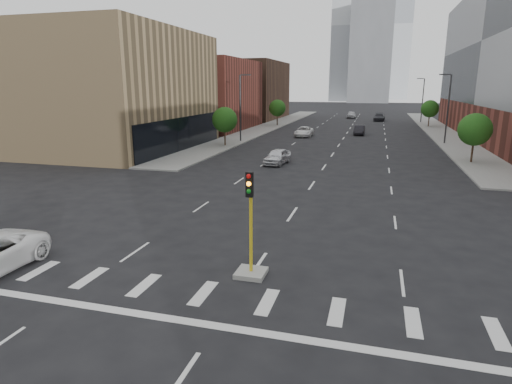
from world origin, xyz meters
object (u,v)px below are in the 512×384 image
at_px(median_traffic_signal, 251,254).
at_px(car_near_left, 277,156).
at_px(car_deep_right, 379,117).
at_px(car_far_left, 304,132).
at_px(car_mid_right, 359,130).
at_px(car_distant, 352,115).

height_order(median_traffic_signal, car_near_left, median_traffic_signal).
bearing_deg(car_deep_right, car_far_left, -105.57).
relative_size(car_mid_right, car_distant, 0.91).
distance_m(median_traffic_signal, car_far_left, 50.14).
xyz_separation_m(median_traffic_signal, car_deep_right, (5.09, 83.39, -0.16)).
bearing_deg(car_near_left, car_mid_right, 83.56).
bearing_deg(car_near_left, car_distant, 93.66).
xyz_separation_m(median_traffic_signal, car_mid_right, (2.05, 54.45, -0.24)).
height_order(car_mid_right, car_distant, car_distant).
distance_m(car_far_left, car_distant, 40.59).
bearing_deg(median_traffic_signal, car_mid_right, 87.85).
height_order(car_far_left, car_distant, car_distant).
bearing_deg(car_far_left, car_deep_right, 70.09).
distance_m(car_mid_right, car_distant, 35.79).
bearing_deg(car_distant, car_deep_right, -44.55).
relative_size(car_near_left, car_mid_right, 1.00).
distance_m(median_traffic_signal, car_deep_right, 83.55).
distance_m(median_traffic_signal, car_near_left, 25.95).
distance_m(car_mid_right, car_far_left, 9.35).
bearing_deg(car_far_left, median_traffic_signal, -84.64).
bearing_deg(car_far_left, car_mid_right, 28.42).
bearing_deg(car_distant, median_traffic_signal, -87.28).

